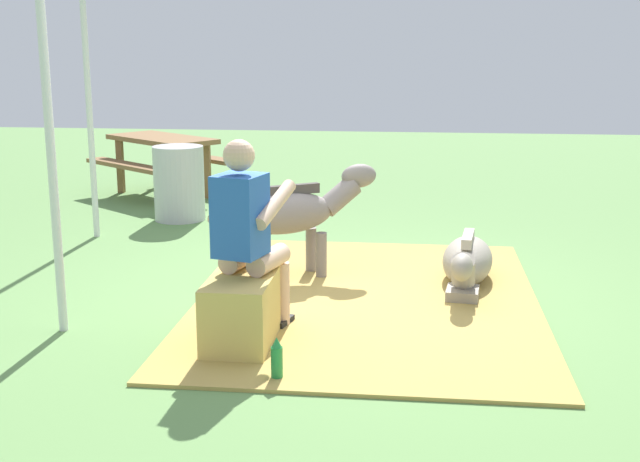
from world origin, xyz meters
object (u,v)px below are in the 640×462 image
Objects in this scene: tent_pole_left at (51,154)px; tent_pole_right at (90,116)px; hay_bale at (241,313)px; pony_lying at (467,262)px; pony_standing at (295,213)px; soda_bottle at (277,360)px; picnic_bench at (162,150)px; person_seated at (249,231)px; water_barrel at (179,183)px.

tent_pole_left is 2.83m from tent_pole_right.
hay_bale is 0.48× the size of pony_lying.
soda_bottle is (-2.12, -0.20, -0.43)m from pony_standing.
picnic_bench is at bearing 23.03° from soda_bottle.
tent_pole_left is 5.13m from picnic_bench.
person_seated is at bearing -90.42° from tent_pole_left.
tent_pole_right is at bearing 145.42° from water_barrel.
hay_bale is 0.33× the size of picnic_bench.
picnic_bench reaches higher than pony_lying.
pony_standing reaches higher than water_barrel.
picnic_bench is at bearing 22.08° from hay_bale.
hay_bale is 2.20m from pony_lying.
picnic_bench reaches higher than hay_bale.
soda_bottle is at bearing -174.59° from pony_standing.
pony_lying is at bearing -126.00° from water_barrel.
person_seated is 5.47m from picnic_bench.
hay_bale reaches higher than pony_lying.
pony_standing is (1.44, -0.09, -0.18)m from person_seated.
tent_pole_left is (-3.60, -0.21, 0.80)m from water_barrel.
water_barrel reaches higher than picnic_bench.
pony_standing is at bearing -3.62° from person_seated.
person_seated is 0.55× the size of tent_pole_right.
water_barrel is (3.61, 1.51, -0.33)m from person_seated.
person_seated reaches higher than soda_bottle.
picnic_bench is at bearing 31.78° from pony_standing.
pony_lying is 0.56× the size of tent_pole_right.
person_seated is 1.45m from pony_standing.
pony_lying is 5.07× the size of soda_bottle.
water_barrel reaches higher than soda_bottle.
hay_bale is at bearing 31.77° from soda_bottle.
pony_standing is 4.46× the size of soda_bottle.
tent_pole_left reaches higher than person_seated.
soda_bottle is at bearing -156.70° from person_seated.
person_seated is (0.16, -0.03, 0.51)m from hay_bale.
tent_pole_left and tent_pole_right have the same top height.
picnic_bench reaches higher than soda_bottle.
tent_pole_right is (1.30, 3.62, 1.02)m from pony_lying.
person_seated is at bearing 133.63° from pony_lying.
pony_lying reaches higher than soda_bottle.
hay_bale is 0.62m from soda_bottle.
tent_pole_right reaches higher than soda_bottle.
person_seated is 5.01× the size of soda_bottle.
tent_pole_right reaches higher than pony_standing.
pony_lying is 1.66× the size of water_barrel.
tent_pole_right is (3.40, 2.42, 1.08)m from soda_bottle.
soda_bottle is 2.05m from tent_pole_left.
soda_bottle is 0.13× the size of picnic_bench.
hay_bale is 5.61m from picnic_bench.
pony_lying is at bearing -63.18° from tent_pole_left.
soda_bottle is 6.22m from picnic_bench.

